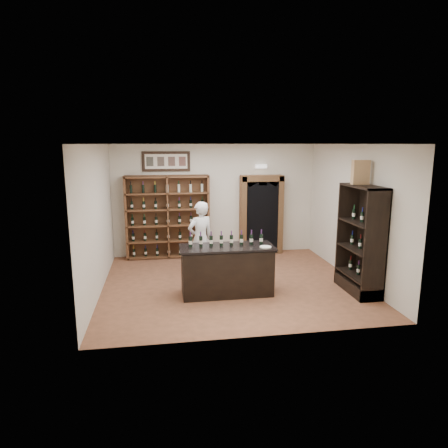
{
  "coord_description": "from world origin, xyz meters",
  "views": [
    {
      "loc": [
        -1.48,
        -8.19,
        3.01
      ],
      "look_at": [
        -0.11,
        0.3,
        1.27
      ],
      "focal_mm": 32.0,
      "sensor_mm": 36.0,
      "label": 1
    }
  ],
  "objects_px": {
    "wine_crate": "(361,172)",
    "tasting_counter": "(227,271)",
    "shopkeeper": "(201,239)",
    "counter_bottle_0": "(190,242)",
    "side_cabinet": "(361,256)",
    "wine_shelf": "(168,217)"
  },
  "relations": [
    {
      "from": "tasting_counter",
      "to": "counter_bottle_0",
      "type": "xyz_separation_m",
      "value": [
        -0.72,
        0.07,
        0.61
      ]
    },
    {
      "from": "wine_crate",
      "to": "tasting_counter",
      "type": "bearing_deg",
      "value": -177.69
    },
    {
      "from": "counter_bottle_0",
      "to": "side_cabinet",
      "type": "distance_m",
      "value": 3.48
    },
    {
      "from": "shopkeeper",
      "to": "wine_crate",
      "type": "bearing_deg",
      "value": 133.32
    },
    {
      "from": "counter_bottle_0",
      "to": "wine_crate",
      "type": "xyz_separation_m",
      "value": [
        3.42,
        -0.17,
        1.34
      ]
    },
    {
      "from": "shopkeeper",
      "to": "wine_crate",
      "type": "xyz_separation_m",
      "value": [
        3.1,
        -1.37,
        1.58
      ]
    },
    {
      "from": "tasting_counter",
      "to": "wine_crate",
      "type": "xyz_separation_m",
      "value": [
        2.7,
        -0.1,
        1.95
      ]
    },
    {
      "from": "counter_bottle_0",
      "to": "shopkeeper",
      "type": "relative_size",
      "value": 0.17
    },
    {
      "from": "wine_shelf",
      "to": "side_cabinet",
      "type": "relative_size",
      "value": 1.0
    },
    {
      "from": "tasting_counter",
      "to": "side_cabinet",
      "type": "bearing_deg",
      "value": -6.28
    },
    {
      "from": "counter_bottle_0",
      "to": "shopkeeper",
      "type": "distance_m",
      "value": 1.27
    },
    {
      "from": "side_cabinet",
      "to": "wine_crate",
      "type": "distance_m",
      "value": 1.7
    },
    {
      "from": "shopkeeper",
      "to": "wine_crate",
      "type": "relative_size",
      "value": 3.56
    },
    {
      "from": "tasting_counter",
      "to": "side_cabinet",
      "type": "distance_m",
      "value": 2.75
    },
    {
      "from": "shopkeeper",
      "to": "tasting_counter",
      "type": "bearing_deg",
      "value": 84.6
    },
    {
      "from": "tasting_counter",
      "to": "side_cabinet",
      "type": "xyz_separation_m",
      "value": [
        2.72,
        -0.3,
        0.26
      ]
    },
    {
      "from": "wine_shelf",
      "to": "tasting_counter",
      "type": "height_order",
      "value": "wine_shelf"
    },
    {
      "from": "side_cabinet",
      "to": "shopkeeper",
      "type": "xyz_separation_m",
      "value": [
        -3.13,
        1.57,
        0.11
      ]
    },
    {
      "from": "tasting_counter",
      "to": "counter_bottle_0",
      "type": "distance_m",
      "value": 0.95
    },
    {
      "from": "wine_shelf",
      "to": "wine_crate",
      "type": "bearing_deg",
      "value": -38.55
    },
    {
      "from": "shopkeeper",
      "to": "wine_crate",
      "type": "distance_m",
      "value": 3.74
    },
    {
      "from": "counter_bottle_0",
      "to": "wine_crate",
      "type": "distance_m",
      "value": 3.68
    }
  ]
}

